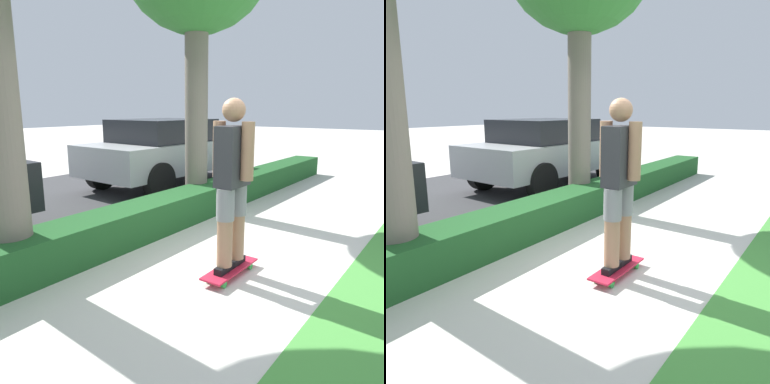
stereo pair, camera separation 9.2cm
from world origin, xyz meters
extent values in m
plane|color=beige|center=(0.00, 0.00, 0.00)|extent=(60.00, 60.00, 0.00)
cube|color=#38383A|center=(0.00, 4.20, 0.00)|extent=(13.02, 5.00, 0.01)
cube|color=#1E5123|center=(0.00, 1.60, 0.23)|extent=(13.02, 0.60, 0.46)
cube|color=red|center=(-0.30, -0.03, 0.08)|extent=(0.80, 0.24, 0.02)
cylinder|color=green|center=(-0.02, -0.12, 0.03)|extent=(0.07, 0.04, 0.07)
cylinder|color=green|center=(-0.02, 0.06, 0.03)|extent=(0.07, 0.04, 0.07)
cylinder|color=green|center=(-0.57, -0.12, 0.03)|extent=(0.07, 0.04, 0.07)
cylinder|color=green|center=(-0.57, 0.06, 0.03)|extent=(0.07, 0.04, 0.07)
cube|color=black|center=(-0.42, -0.03, 0.12)|extent=(0.26, 0.09, 0.07)
cylinder|color=#A37556|center=(-0.42, -0.03, 0.56)|extent=(0.16, 0.16, 0.81)
cylinder|color=gray|center=(-0.42, -0.03, 0.81)|extent=(0.18, 0.18, 0.32)
cube|color=black|center=(-0.17, -0.03, 0.12)|extent=(0.26, 0.09, 0.07)
cylinder|color=#A37556|center=(-0.17, -0.03, 0.56)|extent=(0.16, 0.16, 0.81)
cylinder|color=gray|center=(-0.17, -0.03, 0.81)|extent=(0.18, 0.18, 0.32)
cube|color=#333338|center=(-0.30, -0.03, 1.27)|extent=(0.39, 0.21, 0.60)
cylinder|color=#A37556|center=(-0.30, -0.19, 1.33)|extent=(0.13, 0.13, 0.56)
cylinder|color=#A37556|center=(-0.30, 0.13, 1.33)|extent=(0.13, 0.13, 0.56)
sphere|color=#A37556|center=(-0.30, -0.03, 1.72)|extent=(0.23, 0.23, 0.23)
cylinder|color=#70665B|center=(1.75, 1.88, 1.73)|extent=(0.39, 0.39, 3.47)
cube|color=#B7B7BC|center=(3.01, 3.63, 0.69)|extent=(3.98, 1.96, 0.65)
cube|color=black|center=(2.89, 3.63, 1.26)|extent=(2.09, 1.68, 0.49)
cylinder|color=black|center=(4.22, 2.78, 0.37)|extent=(0.73, 0.22, 0.73)
cylinder|color=black|center=(4.22, 4.47, 0.37)|extent=(0.73, 0.22, 0.73)
cylinder|color=black|center=(1.79, 2.78, 0.37)|extent=(0.73, 0.22, 0.73)
cylinder|color=black|center=(1.79, 4.47, 0.37)|extent=(0.73, 0.22, 0.73)
camera|label=1|loc=(-3.50, -1.89, 1.74)|focal=35.00mm
camera|label=2|loc=(-3.55, -1.82, 1.74)|focal=35.00mm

